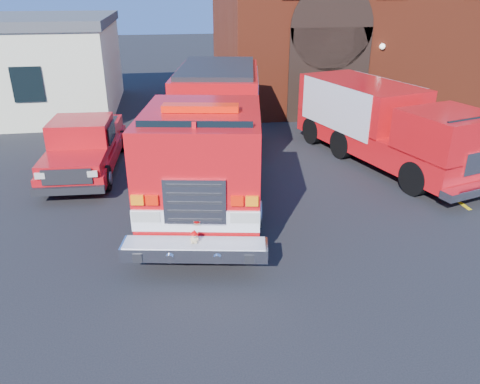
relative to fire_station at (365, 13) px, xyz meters
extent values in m
plane|color=black|center=(-8.99, -13.98, -4.25)|extent=(100.00, 100.00, 0.00)
cube|color=yellow|center=(-2.49, -12.98, -4.25)|extent=(0.12, 3.00, 0.01)
cube|color=yellow|center=(-2.49, -9.98, -4.25)|extent=(0.12, 3.00, 0.01)
cube|color=yellow|center=(-2.49, -6.98, -4.25)|extent=(0.12, 3.00, 0.01)
cube|color=maroon|center=(0.01, 0.02, -0.25)|extent=(15.00, 10.00, 8.00)
cube|color=black|center=(-3.49, -5.00, -2.25)|extent=(3.60, 0.12, 4.00)
cylinder|color=black|center=(-3.49, -5.00, -0.25)|extent=(3.60, 0.12, 3.60)
cube|color=#EAE5C4|center=(-17.99, -0.98, -2.25)|extent=(10.00, 8.00, 4.00)
cube|color=black|center=(-15.99, -5.01, -2.25)|extent=(1.20, 0.10, 1.40)
cylinder|color=black|center=(-11.00, -14.54, -3.66)|extent=(0.58, 1.24, 1.19)
cylinder|color=black|center=(-8.67, -14.96, -3.66)|extent=(0.58, 1.24, 1.19)
cube|color=red|center=(-9.23, -11.35, -3.33)|extent=(4.36, 10.04, 0.97)
cube|color=red|center=(-8.80, -8.90, -2.09)|extent=(3.49, 5.15, 1.73)
cube|color=red|center=(-9.78, -14.43, -2.04)|extent=(3.26, 3.87, 1.62)
cube|color=black|center=(-10.01, -15.76, -1.61)|extent=(2.35, 0.50, 1.01)
cube|color=red|center=(-9.78, -14.43, -1.14)|extent=(1.76, 0.66, 0.15)
cube|color=white|center=(-10.08, -16.15, -3.12)|extent=(2.67, 0.54, 0.48)
cube|color=silver|center=(-10.09, -16.16, -2.69)|extent=(1.29, 0.29, 1.01)
cube|color=silver|center=(-10.14, -16.45, -3.63)|extent=(3.08, 1.11, 0.30)
cube|color=#B7B7BF|center=(-10.13, -8.66, -2.09)|extent=(0.72, 3.83, 1.40)
cube|color=#B7B7BF|center=(-7.46, -9.14, -2.09)|extent=(0.72, 3.83, 1.40)
sphere|color=#CDB57D|center=(-10.14, -16.45, -3.39)|extent=(0.18, 0.18, 0.15)
sphere|color=#CDB57D|center=(-10.14, -16.45, -3.28)|extent=(0.14, 0.14, 0.12)
sphere|color=#CDB57D|center=(-10.18, -16.43, -3.23)|extent=(0.06, 0.06, 0.05)
sphere|color=#CDB57D|center=(-10.09, -16.45, -3.23)|extent=(0.06, 0.06, 0.05)
ellipsoid|color=#E40306|center=(-10.14, -16.45, -3.24)|extent=(0.15, 0.15, 0.07)
cylinder|color=#E40306|center=(-10.14, -16.46, -3.25)|extent=(0.17, 0.17, 0.01)
cylinder|color=black|center=(-14.19, -11.47, -3.86)|extent=(0.31, 0.79, 0.78)
cylinder|color=black|center=(-12.48, -11.55, -3.86)|extent=(0.31, 0.79, 0.78)
cube|color=#B70D14|center=(-13.25, -9.72, -3.72)|extent=(2.19, 5.43, 0.44)
cube|color=#B70D14|center=(-13.34, -11.61, -3.33)|extent=(1.85, 1.54, 0.34)
cube|color=#B70D14|center=(-13.26, -10.01, -2.94)|extent=(1.87, 1.83, 0.97)
cube|color=#B70D14|center=(-13.17, -8.17, -3.33)|extent=(1.88, 2.12, 0.53)
cube|color=black|center=(-13.38, -12.46, -3.82)|extent=(1.99, 0.23, 0.21)
cylinder|color=black|center=(-3.54, -13.24, -3.75)|extent=(0.59, 1.06, 1.01)
cylinder|color=black|center=(-1.60, -12.67, -3.75)|extent=(0.59, 1.06, 1.01)
cube|color=red|center=(-3.30, -10.48, -3.47)|extent=(4.28, 7.71, 0.83)
cube|color=red|center=(-3.68, -9.16, -2.41)|extent=(3.50, 5.06, 1.38)
cube|color=red|center=(-2.57, -12.96, -2.51)|extent=(2.83, 2.77, 1.20)
cube|color=#B7B7BF|center=(-4.80, -9.49, -2.51)|extent=(1.12, 3.72, 1.56)
cube|color=#B7B7BF|center=(-2.57, -8.83, -2.51)|extent=(1.12, 3.72, 1.56)
cube|color=silver|center=(-2.19, -14.24, -3.75)|extent=(2.50, 1.10, 0.23)
camera|label=1|loc=(-10.50, -24.86, 1.42)|focal=35.00mm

